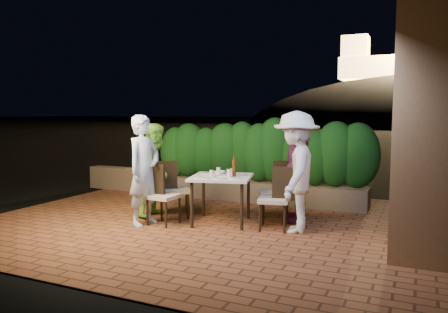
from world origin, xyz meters
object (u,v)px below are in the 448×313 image
Objects in this scene: chair_right_back at (274,191)px; beer_bottle at (234,166)px; diner_green at (157,170)px; diner_purple at (298,168)px; diner_white at (296,172)px; chair_left_front at (163,195)px; parapet_lamp at (139,166)px; chair_left_back at (176,189)px; bowl at (220,172)px; chair_right_front at (273,198)px; dining_table at (221,200)px; diner_blue at (144,170)px.

beer_bottle is at bearing 10.96° from chair_right_back.
chair_right_back is at bearing 34.07° from beer_bottle.
diner_purple is at bearing -71.95° from diner_green.
diner_white reaches higher than chair_right_back.
chair_left_front is (-0.97, -0.52, -0.45)m from beer_bottle.
diner_purple reaches higher than chair_right_back.
diner_purple is 4.18m from parapet_lamp.
beer_bottle reaches higher than chair_left_front.
chair_left_back is 6.77× the size of parapet_lamp.
chair_left_front is at bearing -132.42° from bowl.
beer_bottle is at bearing -22.09° from chair_right_front.
dining_table is at bearing -37.15° from chair_left_back.
diner_green reaches higher than beer_bottle.
chair_right_front is at bearing -92.86° from diner_white.
diner_white is (0.46, -0.43, 0.39)m from chair_right_back.
diner_green is at bearing 156.94° from chair_left_back.
dining_table is at bearing -60.26° from bowl.
diner_purple is (2.28, 0.56, 0.08)m from diner_green.
chair_left_back is 1.64m from chair_right_back.
diner_white reaches higher than diner_green.
diner_purple reaches higher than bowl.
beer_bottle reaches higher than chair_right_back.
chair_left_front is 1.70m from chair_right_front.
chair_left_front is at bearing -149.81° from dining_table.
bowl is 1.37m from diner_white.
dining_table is 0.97× the size of chair_left_back.
chair_right_back is 7.00× the size of parapet_lamp.
bowl is 0.10× the size of diner_white.
chair_right_front is 2.09m from diner_green.
diner_white is (2.06, -0.06, 0.41)m from chair_left_back.
diner_white is 12.63× the size of parapet_lamp.
chair_right_front is 0.55× the size of diner_purple.
diner_blue is 2.42m from diner_purple.
beer_bottle is 1.02m from diner_purple.
chair_right_back reaches higher than dining_table.
chair_right_back reaches higher than chair_left_back.
diner_purple reaches higher than beer_bottle.
chair_right_front is 4.20m from parapet_lamp.
parapet_lamp is at bearing -111.37° from diner_purple.
diner_blue reaches higher than beer_bottle.
diner_white is at bearing 8.90° from diner_purple.
dining_table is at bearing -32.50° from parapet_lamp.
bowl is at bearing -29.50° from chair_right_front.
diner_purple is (1.86, 1.02, 0.39)m from chair_left_front.
parapet_lamp is at bearing -40.48° from chair_right_front.
chair_right_front is 0.96× the size of chair_right_back.
diner_purple is (1.93, 0.50, 0.39)m from chair_left_back.
parapet_lamp is at bearing 150.02° from beer_bottle.
diner_purple is at bearing -18.45° from chair_left_back.
dining_table is at bearing 7.31° from chair_right_back.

